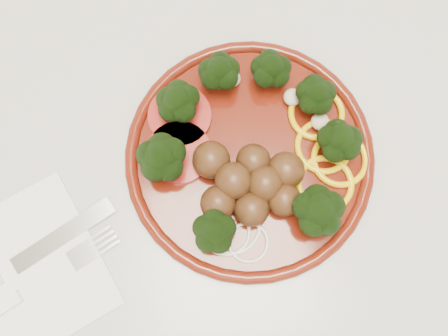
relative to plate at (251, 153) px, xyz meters
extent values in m
cube|color=silver|center=(0.02, 0.01, -0.49)|extent=(2.40, 0.60, 0.87)
cube|color=#B4B2AA|center=(0.02, 0.01, -0.04)|extent=(2.40, 0.60, 0.03)
cylinder|color=#4F1208|center=(0.00, 0.00, -0.02)|extent=(0.27, 0.27, 0.01)
torus|color=#4F1208|center=(0.00, 0.00, -0.01)|extent=(0.27, 0.27, 0.01)
sphere|color=#4E2C13|center=(-0.04, -0.05, 0.01)|extent=(0.04, 0.04, 0.04)
sphere|color=#4E2C13|center=(0.03, -0.03, 0.01)|extent=(0.04, 0.04, 0.04)
sphere|color=#4E2C13|center=(0.02, -0.06, 0.01)|extent=(0.04, 0.04, 0.04)
sphere|color=#4E2C13|center=(0.01, -0.04, 0.01)|extent=(0.04, 0.04, 0.04)
sphere|color=#4E2C13|center=(-0.02, -0.03, 0.01)|extent=(0.04, 0.04, 0.04)
sphere|color=#4E2C13|center=(0.00, -0.01, 0.01)|extent=(0.04, 0.04, 0.04)
sphere|color=#4E2C13|center=(-0.01, -0.06, 0.01)|extent=(0.04, 0.04, 0.04)
sphere|color=#4E2C13|center=(-0.04, 0.00, 0.01)|extent=(0.04, 0.04, 0.04)
torus|color=#E4B208|center=(0.08, 0.00, -0.01)|extent=(0.06, 0.06, 0.01)
torus|color=#E4B208|center=(0.07, -0.04, -0.01)|extent=(0.06, 0.06, 0.01)
torus|color=#E4B208|center=(0.08, 0.04, -0.01)|extent=(0.06, 0.06, 0.01)
torus|color=#E4B208|center=(0.09, -0.02, -0.01)|extent=(0.06, 0.06, 0.01)
cylinder|color=#720A07|center=(-0.07, 0.05, -0.01)|extent=(0.07, 0.07, 0.01)
cylinder|color=#720A07|center=(-0.08, 0.01, -0.01)|extent=(0.07, 0.07, 0.01)
torus|color=beige|center=(-0.04, -0.08, -0.01)|extent=(0.05, 0.05, 0.00)
torus|color=beige|center=(-0.02, -0.09, -0.01)|extent=(0.04, 0.04, 0.00)
torus|color=beige|center=(-0.03, -0.07, -0.01)|extent=(0.06, 0.06, 0.00)
ellipsoid|color=#C6B793|center=(0.06, 0.06, 0.00)|extent=(0.02, 0.02, 0.01)
ellipsoid|color=#C6B793|center=(-0.01, 0.09, 0.00)|extent=(0.02, 0.02, 0.01)
ellipsoid|color=#C6B793|center=(0.08, 0.02, 0.00)|extent=(0.02, 0.02, 0.01)
cube|color=white|center=(-0.26, -0.09, -0.02)|extent=(0.21, 0.21, 0.00)
cube|color=silver|center=(-0.21, -0.05, -0.02)|extent=(0.12, 0.07, 0.00)
cube|color=silver|center=(-0.20, -0.08, -0.02)|extent=(0.03, 0.03, 0.00)
cube|color=silver|center=(-0.17, -0.08, -0.02)|extent=(0.03, 0.02, 0.00)
cube|color=silver|center=(-0.17, -0.07, -0.02)|extent=(0.03, 0.02, 0.00)
cube|color=silver|center=(-0.17, -0.07, -0.02)|extent=(0.03, 0.02, 0.00)
cube|color=silver|center=(-0.18, -0.06, -0.02)|extent=(0.03, 0.02, 0.00)
camera|label=1|loc=(-0.05, -0.13, 0.52)|focal=40.00mm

